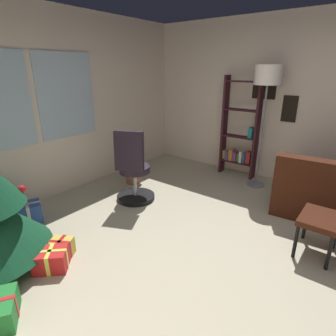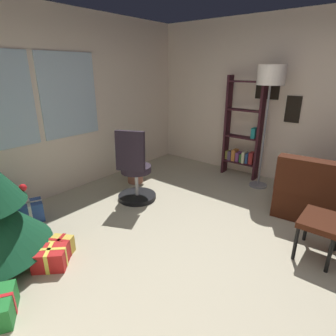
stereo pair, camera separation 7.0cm
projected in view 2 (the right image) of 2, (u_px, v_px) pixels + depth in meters
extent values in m
cube|color=#B2A98E|center=(226.00, 262.00, 2.84)|extent=(4.92, 5.51, 0.10)
cube|color=beige|center=(61.00, 105.00, 4.03)|extent=(4.92, 0.10, 2.66)
cube|color=silver|center=(69.00, 95.00, 4.03)|extent=(0.90, 0.03, 1.20)
cube|color=beige|center=(310.00, 104.00, 4.20)|extent=(0.10, 5.51, 2.66)
cube|color=black|center=(293.00, 109.00, 4.32)|extent=(0.02, 0.23, 0.41)
cube|color=black|center=(268.00, 89.00, 4.48)|extent=(0.02, 0.39, 0.32)
cube|color=#38180D|center=(288.00, 172.00, 3.77)|extent=(0.88, 0.21, 0.20)
cube|color=#38180D|center=(321.00, 221.00, 2.74)|extent=(0.49, 0.36, 0.06)
cylinder|color=black|center=(329.00, 256.00, 2.57)|extent=(0.04, 0.04, 0.37)
cylinder|color=black|center=(295.00, 243.00, 2.75)|extent=(0.04, 0.04, 0.37)
cylinder|color=black|center=(306.00, 226.00, 3.06)|extent=(0.04, 0.04, 0.37)
sphere|color=red|center=(23.00, 188.00, 2.76)|extent=(0.08, 0.08, 0.08)
cube|color=red|center=(50.00, 258.00, 2.67)|extent=(0.38, 0.38, 0.20)
cube|color=#EAD84C|center=(50.00, 258.00, 2.67)|extent=(0.20, 0.19, 0.21)
cube|color=#EAD84C|center=(50.00, 258.00, 2.67)|extent=(0.25, 0.25, 0.21)
cube|color=gold|center=(60.00, 248.00, 2.83)|extent=(0.31, 0.30, 0.19)
cube|color=#B21919|center=(60.00, 248.00, 2.83)|extent=(0.14, 0.21, 0.20)
cube|color=#B21919|center=(60.00, 248.00, 2.83)|extent=(0.22, 0.15, 0.20)
cube|color=#2D4C99|center=(30.00, 211.00, 3.49)|extent=(0.38, 0.35, 0.25)
cube|color=silver|center=(30.00, 211.00, 3.49)|extent=(0.31, 0.15, 0.26)
cube|color=silver|center=(30.00, 211.00, 3.49)|extent=(0.13, 0.26, 0.26)
cylinder|color=black|center=(137.00, 196.00, 4.10)|extent=(0.56, 0.56, 0.06)
cylinder|color=#B2B2B7|center=(137.00, 182.00, 4.02)|extent=(0.05, 0.05, 0.41)
cylinder|color=black|center=(136.00, 169.00, 3.95)|extent=(0.44, 0.44, 0.09)
cube|color=black|center=(130.00, 151.00, 3.67)|extent=(0.27, 0.40, 0.55)
cube|color=#36161E|center=(260.00, 131.00, 4.53)|extent=(0.18, 0.04, 1.74)
cube|color=#36161E|center=(227.00, 126.00, 4.89)|extent=(0.18, 0.04, 1.74)
cube|color=#36161E|center=(240.00, 162.00, 4.92)|extent=(0.18, 0.56, 0.02)
cube|color=#36161E|center=(242.00, 137.00, 4.76)|extent=(0.18, 0.56, 0.02)
cube|color=#36161E|center=(245.00, 110.00, 4.60)|extent=(0.18, 0.56, 0.02)
cube|color=#36161E|center=(247.00, 82.00, 4.44)|extent=(0.18, 0.56, 0.02)
cube|color=maroon|center=(252.00, 158.00, 4.78)|extent=(0.13, 0.07, 0.21)
cube|color=#2A4C89|center=(248.00, 158.00, 4.82)|extent=(0.14, 0.04, 0.17)
cube|color=beige|center=(245.00, 157.00, 4.84)|extent=(0.17, 0.05, 0.20)
cube|color=#306730|center=(242.00, 158.00, 4.89)|extent=(0.14, 0.04, 0.14)
cube|color=#7A3C77|center=(238.00, 157.00, 4.92)|extent=(0.15, 0.06, 0.16)
cube|color=#BF7131|center=(235.00, 155.00, 4.95)|extent=(0.16, 0.07, 0.20)
cube|color=#534161|center=(231.00, 155.00, 5.00)|extent=(0.17, 0.06, 0.17)
cube|color=olive|center=(228.00, 155.00, 5.06)|extent=(0.13, 0.06, 0.15)
cube|color=#1B787C|center=(254.00, 133.00, 4.62)|extent=(0.15, 0.07, 0.17)
cylinder|color=slate|center=(258.00, 185.00, 4.54)|extent=(0.28, 0.28, 0.03)
cylinder|color=slate|center=(264.00, 138.00, 4.26)|extent=(0.03, 0.03, 1.58)
cylinder|color=silver|center=(272.00, 75.00, 3.94)|extent=(0.40, 0.40, 0.28)
cylinder|color=brown|center=(135.00, 176.00, 4.67)|extent=(0.26, 0.26, 0.22)
ellipsoid|color=#257A3D|center=(137.00, 159.00, 4.50)|extent=(0.13, 0.14, 0.43)
ellipsoid|color=#257A3D|center=(128.00, 162.00, 4.55)|extent=(0.16, 0.19, 0.32)
ellipsoid|color=#257A3D|center=(129.00, 166.00, 4.43)|extent=(0.16, 0.17, 0.30)
ellipsoid|color=#257A3D|center=(142.00, 162.00, 4.62)|extent=(0.17, 0.18, 0.28)
ellipsoid|color=#257A3D|center=(128.00, 162.00, 4.58)|extent=(0.18, 0.18, 0.29)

